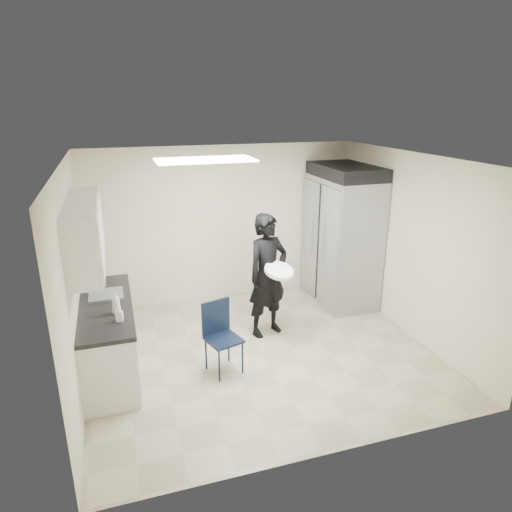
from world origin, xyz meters
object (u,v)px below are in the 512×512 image
object	(u,v)px
lower_counter	(109,339)
commercial_fridge	(342,241)
man_tuxedo	(268,276)
folding_chair	(224,340)

from	to	relation	value
lower_counter	commercial_fridge	world-z (taller)	commercial_fridge
lower_counter	man_tuxedo	bearing A→B (deg)	8.10
folding_chair	man_tuxedo	distance (m)	1.25
folding_chair	man_tuxedo	world-z (taller)	man_tuxedo
man_tuxedo	lower_counter	bearing A→B (deg)	169.01
lower_counter	folding_chair	bearing A→B (deg)	-19.47
lower_counter	commercial_fridge	distance (m)	3.98
lower_counter	man_tuxedo	world-z (taller)	man_tuxedo
commercial_fridge	folding_chair	world-z (taller)	commercial_fridge
lower_counter	folding_chair	size ratio (longest dim) A/B	2.14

